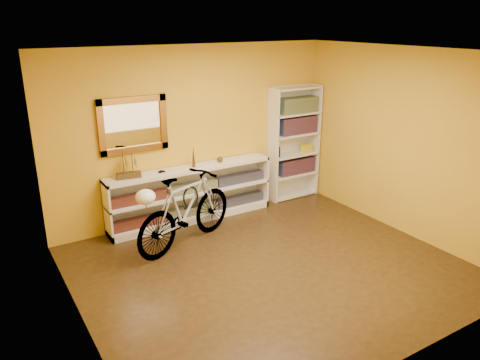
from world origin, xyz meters
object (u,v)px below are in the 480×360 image
bicycle (186,210)px  bookcase (294,143)px  console_unit (192,194)px  helmet (145,197)px

bicycle → bookcase: bearing=-93.0°
console_unit → bicycle: bicycle is taller
console_unit → helmet: (-1.05, -0.94, 0.48)m
bookcase → helmet: (-2.99, -0.96, -0.05)m
helmet → bookcase: bearing=17.8°
bookcase → bicycle: 2.51m
console_unit → bookcase: size_ratio=1.37×
console_unit → helmet: size_ratio=10.48×
bicycle → helmet: 0.77m
console_unit → helmet: 1.49m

